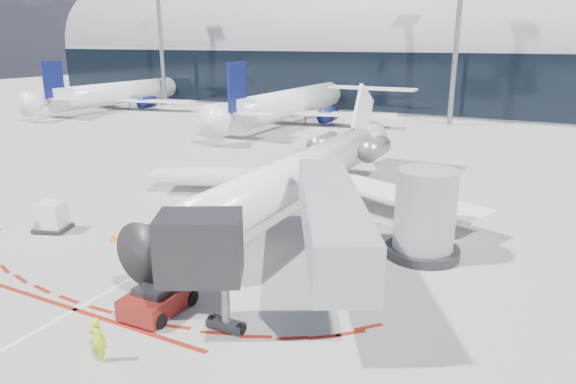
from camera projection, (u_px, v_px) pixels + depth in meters
The scene contains 14 objects.
ground at pixel (224, 227), 32.08m from camera, with size 260.00×260.00×0.00m, color gray.
apron_centerline at pixel (241, 218), 33.79m from camera, with size 0.25×40.00×0.01m, color silver.
apron_stop_bar at pixel (75, 310), 22.27m from camera, with size 14.00×0.25×0.01m, color maroon.
terminal_building at pixel (442, 57), 85.11m from camera, with size 150.00×24.15×24.00m.
jet_bridge at pixel (358, 220), 24.38m from camera, with size 10.03×15.20×4.90m.
light_mast_west at pixel (160, 33), 89.15m from camera, with size 0.70×0.70×25.00m, color gray.
light_mast_centre at pixel (458, 30), 67.30m from camera, with size 0.70×0.70×25.00m, color gray.
regional_jet at pixel (306, 171), 35.42m from camera, with size 25.04×30.88×7.73m.
pushback_tug at pixel (158, 299), 22.00m from camera, with size 2.22×5.03×1.30m.
ramp_worker at pixel (98, 339), 18.49m from camera, with size 0.64×0.42×1.75m, color #BDDA17.
uld_container at pixel (52, 217), 31.25m from camera, with size 2.37×2.20×1.81m.
safety_cone_left at pixel (113, 237), 29.82m from camera, with size 0.38×0.38×0.52m, color #FF6C05.
bg_airliner_0 at pixel (122, 77), 86.81m from camera, with size 32.30×34.20×10.45m, color white, non-canonical shape.
bg_airliner_1 at pixel (294, 83), 71.20m from camera, with size 34.30×36.31×11.10m, color white, non-canonical shape.
Camera 1 is at (17.31, -24.99, 11.24)m, focal length 32.00 mm.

